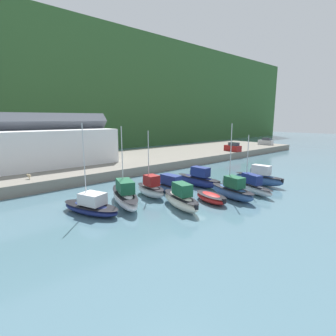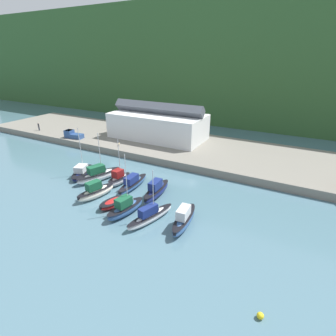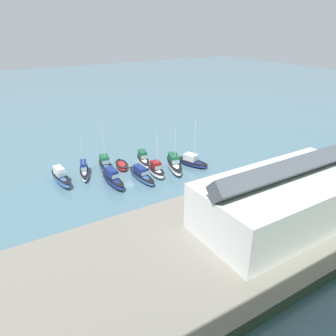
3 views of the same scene
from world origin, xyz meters
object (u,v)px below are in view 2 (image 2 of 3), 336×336
Objects in this scene: moored_boat_2 at (119,179)px; moored_boat_5 at (96,191)px; moored_boat_4 at (156,190)px; moored_boat_7 at (125,208)px; pickup_truck_0 at (73,135)px; moored_boat_8 at (150,216)px; dog_on_quay at (119,144)px; moored_boat_0 at (82,172)px; mooring_buoy_0 at (260,316)px; person_on_quay at (39,127)px; moored_boat_3 at (133,183)px; moored_boat_6 at (113,203)px; moored_boat_1 at (99,175)px; moored_boat_9 at (184,219)px.

moored_boat_2 is 5.57m from moored_boat_5.
moored_boat_2 is 1.07× the size of moored_boat_4.
moored_boat_7 is 37.26m from pickup_truck_0.
dog_on_quay is at bearing 152.50° from moored_boat_8.
moored_boat_4 is 35.35m from pickup_truck_0.
moored_boat_0 is 16.15m from moored_boat_4.
mooring_buoy_0 is (15.88, -7.66, -0.60)m from moored_boat_8.
moored_boat_2 reaches higher than person_on_quay.
moored_boat_3 is 6.32m from moored_boat_5.
moored_boat_7 reaches higher than mooring_buoy_0.
moored_boat_2 is 8.03m from moored_boat_4.
moored_boat_7 is at bearing -41.68° from moored_boat_2.
moored_boat_5 is 1.38× the size of pickup_truck_0.
moored_boat_0 is 1.34× the size of moored_boat_5.
moored_boat_3 reaches higher than moored_boat_6.
moored_boat_3 is at bearing 154.78° from moored_boat_8.
moored_boat_2 is (4.13, 0.62, -0.07)m from moored_boat_1.
person_on_quay is at bearing 177.57° from moored_boat_1.
moored_boat_0 is at bearing 162.15° from moored_boat_9.
moored_boat_6 is (11.98, -5.73, -0.23)m from moored_boat_0.
moored_boat_2 is 0.90× the size of moored_boat_7.
moored_boat_5 is 1.35× the size of moored_boat_6.
moored_boat_8 reaches higher than mooring_buoy_0.
moored_boat_0 is at bearing 162.44° from moored_boat_5.
moored_boat_0 reaches higher than person_on_quay.
moored_boat_4 is 9.57m from moored_boat_5.
moored_boat_3 is 5.07m from moored_boat_4.
moored_boat_0 is 9.31m from moored_boat_5.
mooring_buoy_0 is (30.81, -14.11, -0.78)m from moored_boat_1.
moored_boat_9 is at bearing -15.88° from moored_boat_2.
moored_boat_3 is at bearing -64.73° from dog_on_quay.
moored_boat_4 is 1.11× the size of moored_boat_5.
moored_boat_7 is at bearing 1.18° from moored_boat_5.
moored_boat_6 is 24.33m from mooring_buoy_0.
moored_boat_5 is at bearing 161.20° from mooring_buoy_0.
moored_boat_3 is (2.97, -0.12, -0.17)m from moored_boat_2.
moored_boat_4 reaches higher than mooring_buoy_0.
moored_boat_1 is at bearing 142.43° from moored_boat_5.
moored_boat_2 reaches higher than moored_boat_4.
moored_boat_3 is 27.85m from mooring_buoy_0.
moored_boat_8 is (2.80, -6.35, -0.15)m from moored_boat_4.
moored_boat_6 is 3.09m from moored_boat_7.
moored_boat_3 is 0.91× the size of moored_boat_7.
dog_on_quay is (-14.16, 19.61, 1.41)m from moored_boat_6.
mooring_buoy_0 is at bearing -34.00° from moored_boat_3.
moored_boat_8 is 9.18× the size of dog_on_quay.
moored_boat_2 is 1.00× the size of moored_boat_3.
moored_boat_3 is at bearing -121.75° from pickup_truck_0.
moored_boat_1 is 16.26m from moored_boat_8.
moored_boat_3 is at bearing -18.09° from person_on_quay.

